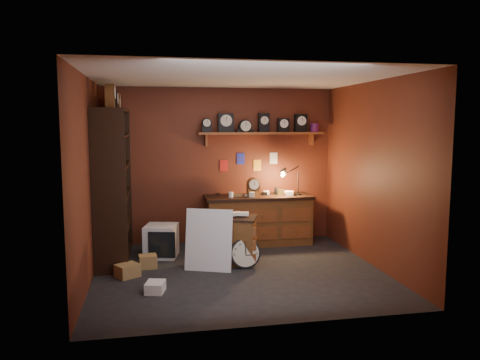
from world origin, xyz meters
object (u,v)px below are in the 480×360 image
shelving_unit (111,179)px  big_round_clock (245,253)px  workbench (258,217)px  low_cabinet (235,238)px

shelving_unit → big_round_clock: 2.32m
workbench → low_cabinet: workbench is taller
workbench → shelving_unit: bearing=-168.4°
workbench → low_cabinet: bearing=-119.7°
big_round_clock → workbench: bearing=69.2°
workbench → big_round_clock: workbench is taller
workbench → big_round_clock: bearing=-110.8°
shelving_unit → workbench: (2.41, 0.49, -0.78)m
workbench → big_round_clock: 1.43m
shelving_unit → low_cabinet: size_ratio=3.24×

